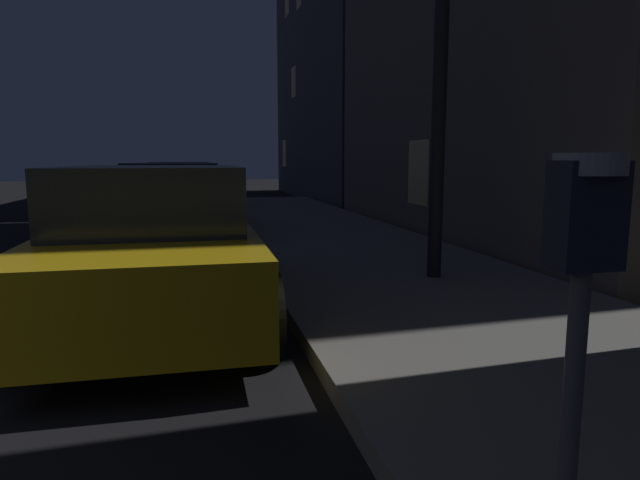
% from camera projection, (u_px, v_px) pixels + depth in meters
% --- Properties ---
extents(parking_meter, '(0.19, 0.19, 1.36)m').
position_uv_depth(parking_meter, '(582.00, 272.00, 1.50)').
color(parking_meter, '#59595B').
rests_on(parking_meter, sidewalk).
extents(car_yellow_cab, '(1.97, 4.17, 1.43)m').
position_uv_depth(car_yellow_cab, '(156.00, 243.00, 5.02)').
color(car_yellow_cab, gold).
rests_on(car_yellow_cab, ground).
extents(car_white, '(2.27, 4.68, 1.43)m').
position_uv_depth(car_white, '(175.00, 200.00, 10.42)').
color(car_white, silver).
rests_on(car_white, ground).
extents(car_black, '(2.08, 4.23, 1.43)m').
position_uv_depth(car_black, '(181.00, 186.00, 15.81)').
color(car_black, black).
rests_on(car_black, ground).
extents(building_far, '(6.16, 11.70, 13.56)m').
position_uv_depth(building_far, '(379.00, 21.00, 20.66)').
color(building_far, '#4C4C56').
rests_on(building_far, ground).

